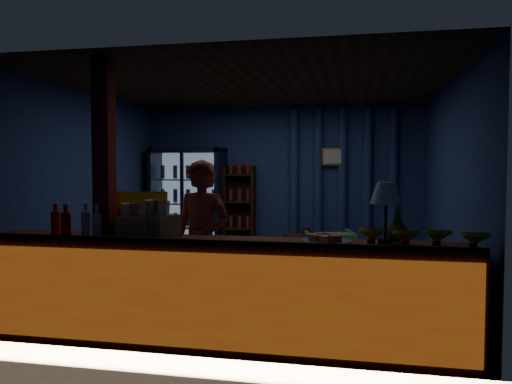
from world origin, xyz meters
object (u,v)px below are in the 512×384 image
green_chair (329,252)px  shopkeeper (202,243)px  pastry_tray (326,240)px  table_lamp (386,196)px

green_chair → shopkeeper: bearing=54.6°
green_chair → pastry_tray: 3.25m
shopkeeper → table_lamp: (1.76, -0.46, 0.52)m
green_chair → table_lamp: table_lamp is taller
table_lamp → green_chair: bearing=101.5°
green_chair → pastry_tray: (0.15, -3.18, 0.65)m
green_chair → pastry_tray: pastry_tray is taller
shopkeeper → green_chair: size_ratio=2.30×
pastry_tray → table_lamp: size_ratio=0.86×
green_chair → table_lamp: size_ratio=1.40×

